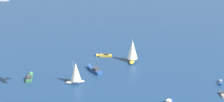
{
  "coord_description": "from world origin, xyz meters",
  "views": [
    {
      "loc": [
        108.37,
        -53.98,
        70.64
      ],
      "look_at": [
        0.0,
        0.0,
        25.21
      ],
      "focal_mm": 57.25,
      "sensor_mm": 36.0,
      "label": 1
    }
  ],
  "objects_px": {
    "motorboat_trailing": "(103,55)",
    "motorboat_outer_ring_d": "(30,77)",
    "sailboat_outer_ring_e": "(76,73)",
    "motorboat_near_centre": "(220,83)",
    "motorboat_outer_ring_c": "(223,95)",
    "motorboat_inshore": "(94,69)",
    "sailboat_outer_ring_b": "(132,51)"
  },
  "relations": [
    {
      "from": "motorboat_trailing",
      "to": "motorboat_outer_ring_d",
      "type": "height_order",
      "value": "motorboat_outer_ring_d"
    },
    {
      "from": "sailboat_outer_ring_e",
      "to": "motorboat_near_centre",
      "type": "bearing_deg",
      "value": 62.96
    },
    {
      "from": "motorboat_outer_ring_d",
      "to": "sailboat_outer_ring_e",
      "type": "xyz_separation_m",
      "value": [
        13.89,
        17.73,
        4.3
      ]
    },
    {
      "from": "motorboat_trailing",
      "to": "motorboat_outer_ring_c",
      "type": "height_order",
      "value": "motorboat_trailing"
    },
    {
      "from": "motorboat_inshore",
      "to": "motorboat_trailing",
      "type": "distance_m",
      "value": 20.12
    },
    {
      "from": "motorboat_inshore",
      "to": "motorboat_outer_ring_c",
      "type": "relative_size",
      "value": 2.1
    },
    {
      "from": "motorboat_outer_ring_d",
      "to": "sailboat_outer_ring_b",
      "type": "bearing_deg",
      "value": 87.21
    },
    {
      "from": "motorboat_near_centre",
      "to": "motorboat_trailing",
      "type": "xyz_separation_m",
      "value": [
        -54.1,
        -33.03,
        0.21
      ]
    },
    {
      "from": "motorboat_trailing",
      "to": "motorboat_near_centre",
      "type": "bearing_deg",
      "value": 31.4
    },
    {
      "from": "motorboat_trailing",
      "to": "motorboat_outer_ring_d",
      "type": "distance_m",
      "value": 44.24
    },
    {
      "from": "sailboat_outer_ring_b",
      "to": "motorboat_outer_ring_d",
      "type": "xyz_separation_m",
      "value": [
        -2.6,
        -53.44,
        -5.1
      ]
    },
    {
      "from": "motorboat_trailing",
      "to": "sailboat_outer_ring_e",
      "type": "relative_size",
      "value": 0.71
    },
    {
      "from": "motorboat_near_centre",
      "to": "motorboat_outer_ring_d",
      "type": "relative_size",
      "value": 0.54
    },
    {
      "from": "sailboat_outer_ring_b",
      "to": "sailboat_outer_ring_e",
      "type": "xyz_separation_m",
      "value": [
        11.29,
        -35.71,
        -0.8
      ]
    },
    {
      "from": "motorboat_near_centre",
      "to": "motorboat_outer_ring_c",
      "type": "relative_size",
      "value": 0.98
    },
    {
      "from": "motorboat_inshore",
      "to": "sailboat_outer_ring_e",
      "type": "relative_size",
      "value": 1.0
    },
    {
      "from": "sailboat_outer_ring_b",
      "to": "motorboat_inshore",
      "type": "bearing_deg",
      "value": -83.42
    },
    {
      "from": "motorboat_trailing",
      "to": "motorboat_inshore",
      "type": "bearing_deg",
      "value": -38.6
    },
    {
      "from": "motorboat_outer_ring_c",
      "to": "sailboat_outer_ring_b",
      "type": "bearing_deg",
      "value": -163.11
    },
    {
      "from": "motorboat_near_centre",
      "to": "motorboat_outer_ring_d",
      "type": "distance_m",
      "value": 87.65
    },
    {
      "from": "motorboat_near_centre",
      "to": "motorboat_inshore",
      "type": "height_order",
      "value": "motorboat_inshore"
    },
    {
      "from": "motorboat_trailing",
      "to": "sailboat_outer_ring_b",
      "type": "distance_m",
      "value": 17.52
    },
    {
      "from": "motorboat_inshore",
      "to": "motorboat_trailing",
      "type": "xyz_separation_m",
      "value": [
        -15.72,
        12.55,
        -0.21
      ]
    },
    {
      "from": "motorboat_near_centre",
      "to": "motorboat_outer_ring_c",
      "type": "xyz_separation_m",
      "value": [
        9.41,
        -7.26,
        -0.01
      ]
    },
    {
      "from": "sailboat_outer_ring_b",
      "to": "sailboat_outer_ring_e",
      "type": "distance_m",
      "value": 37.46
    },
    {
      "from": "motorboat_inshore",
      "to": "sailboat_outer_ring_b",
      "type": "bearing_deg",
      "value": 96.58
    },
    {
      "from": "motorboat_inshore",
      "to": "motorboat_near_centre",
      "type": "bearing_deg",
      "value": 49.9
    },
    {
      "from": "sailboat_outer_ring_e",
      "to": "motorboat_outer_ring_d",
      "type": "bearing_deg",
      "value": -128.08
    },
    {
      "from": "sailboat_outer_ring_b",
      "to": "motorboat_outer_ring_d",
      "type": "distance_m",
      "value": 53.75
    },
    {
      "from": "sailboat_outer_ring_b",
      "to": "motorboat_outer_ring_d",
      "type": "bearing_deg",
      "value": -92.79
    },
    {
      "from": "motorboat_near_centre",
      "to": "motorboat_inshore",
      "type": "xyz_separation_m",
      "value": [
        -38.38,
        -45.58,
        0.42
      ]
    },
    {
      "from": "motorboat_inshore",
      "to": "motorboat_outer_ring_d",
      "type": "distance_m",
      "value": 30.88
    }
  ]
}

